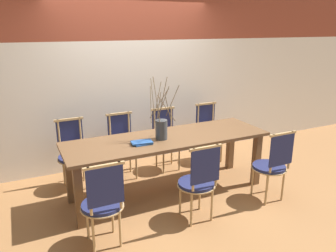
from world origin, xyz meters
TOP-DOWN VIEW (x-y plane):
  - ground_plane at (0.00, 0.00)m, footprint 16.00×16.00m
  - wall_rear at (0.00, 1.28)m, footprint 12.00×0.06m
  - dining_table at (0.00, 0.00)m, footprint 2.64×0.82m
  - chair_near_leftend at (-1.05, -0.74)m, footprint 0.43×0.43m
  - chair_near_left at (0.02, -0.74)m, footprint 0.43×0.43m
  - chair_near_center at (1.08, -0.74)m, footprint 0.43×0.43m
  - chair_far_leftend at (-1.08, 0.74)m, footprint 0.43×0.43m
  - chair_far_left at (-0.38, 0.74)m, footprint 0.43×0.43m
  - chair_far_center at (0.32, 0.74)m, footprint 0.43×0.43m
  - chair_far_right at (1.10, 0.74)m, footprint 0.43×0.43m
  - vase_centerpiece at (-0.10, -0.02)m, footprint 0.34×0.32m
  - book_stack at (-0.39, -0.09)m, footprint 0.27×0.19m

SIDE VIEW (x-z plane):
  - ground_plane at x=0.00m, z-range 0.00..0.00m
  - chair_near_leftend at x=-1.05m, z-range 0.03..0.97m
  - chair_near_left at x=0.02m, z-range 0.03..0.97m
  - chair_near_center at x=1.08m, z-range 0.03..0.97m
  - chair_far_leftend at x=-1.08m, z-range 0.03..0.97m
  - chair_far_left at x=-0.38m, z-range 0.03..0.97m
  - chair_far_center at x=0.32m, z-range 0.03..0.97m
  - chair_far_right at x=1.10m, z-range 0.03..0.97m
  - dining_table at x=0.00m, z-range 0.28..1.06m
  - book_stack at x=-0.39m, z-range 0.78..0.81m
  - vase_centerpiece at x=-0.10m, z-range 0.53..1.31m
  - wall_rear at x=0.00m, z-range 0.00..3.20m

